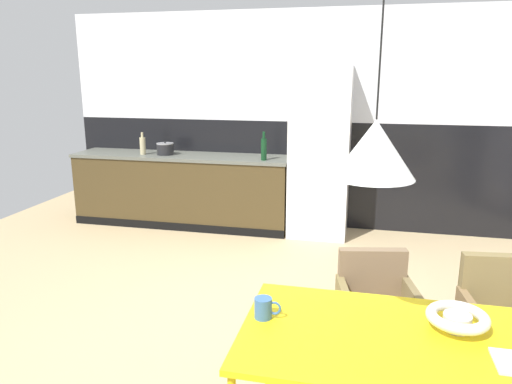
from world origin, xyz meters
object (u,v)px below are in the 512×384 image
cooking_pot (165,149)px  fruit_bowl (457,318)px  pendant_lamp_over_table_near (375,149)px  refrigerator_column (320,153)px  bottle_oil_tall (143,145)px  dining_table (449,351)px  mug_wide_latte (264,308)px  armchair_by_stool (375,294)px  armchair_head_of_table (502,307)px  bottle_spice_small (264,148)px

cooking_pot → fruit_bowl: bearing=-49.2°
fruit_bowl → pendant_lamp_over_table_near: (-0.43, -0.13, 0.81)m
refrigerator_column → bottle_oil_tall: size_ratio=7.17×
dining_table → pendant_lamp_over_table_near: (-0.38, 0.00, 0.91)m
mug_wide_latte → fruit_bowl: bearing=6.1°
refrigerator_column → armchair_by_stool: size_ratio=2.61×
refrigerator_column → pendant_lamp_over_table_near: bearing=-81.1°
fruit_bowl → armchair_head_of_table: bearing=62.1°
refrigerator_column → fruit_bowl: bearing=-74.0°
bottle_spice_small → mug_wide_latte: bearing=-77.9°
armchair_head_of_table → mug_wide_latte: (-1.33, -0.89, 0.29)m
refrigerator_column → cooking_pot: size_ratio=9.34×
pendant_lamp_over_table_near → mug_wide_latte: bearing=176.2°
bottle_oil_tall → mug_wide_latte: bearing=-56.2°
dining_table → armchair_by_stool: 1.01m
refrigerator_column → bottle_spice_small: bearing=-166.5°
armchair_by_stool → mug_wide_latte: mug_wide_latte is taller
fruit_bowl → cooking_pot: size_ratio=1.33×
cooking_pot → bottle_spice_small: 1.31m
cooking_pot → pendant_lamp_over_table_near: size_ratio=0.19×
cooking_pot → bottle_oil_tall: 0.29m
armchair_by_stool → bottle_spice_small: size_ratio=2.26×
bottle_spice_small → armchair_head_of_table: bearing=-50.6°
refrigerator_column → armchair_head_of_table: 3.05m
armchair_head_of_table → pendant_lamp_over_table_near: size_ratio=0.71×
armchair_by_stool → pendant_lamp_over_table_near: pendant_lamp_over_table_near is taller
mug_wide_latte → armchair_head_of_table: bearing=33.8°
dining_table → mug_wide_latte: (-0.86, 0.04, 0.09)m
bottle_oil_tall → pendant_lamp_over_table_near: pendant_lamp_over_table_near is taller
fruit_bowl → bottle_oil_tall: bearing=133.8°
bottle_oil_tall → pendant_lamp_over_table_near: 4.52m
bottle_oil_tall → fruit_bowl: bearing=-46.2°
refrigerator_column → armchair_by_stool: refrigerator_column is taller
dining_table → cooking_pot: cooking_pot is taller
refrigerator_column → pendant_lamp_over_table_near: pendant_lamp_over_table_near is taller
mug_wide_latte → bottle_oil_tall: bearing=123.8°
armchair_head_of_table → bottle_spice_small: bottle_spice_small is taller
refrigerator_column → cooking_pot: refrigerator_column is taller
refrigerator_column → dining_table: 3.72m
mug_wide_latte → pendant_lamp_over_table_near: (0.48, -0.03, 0.81)m
mug_wide_latte → cooking_pot: 4.06m
cooking_pot → refrigerator_column: bearing=1.4°
refrigerator_column → fruit_bowl: 3.60m
dining_table → bottle_oil_tall: bearing=132.3°
bottle_oil_tall → armchair_head_of_table: bearing=-35.2°
fruit_bowl → refrigerator_column: bearing=106.0°
fruit_bowl → bottle_oil_tall: bottle_oil_tall is taller
refrigerator_column → armchair_head_of_table: size_ratio=2.49×
dining_table → armchair_by_stool: armchair_by_stool is taller
mug_wide_latte → bottle_oil_tall: 4.18m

